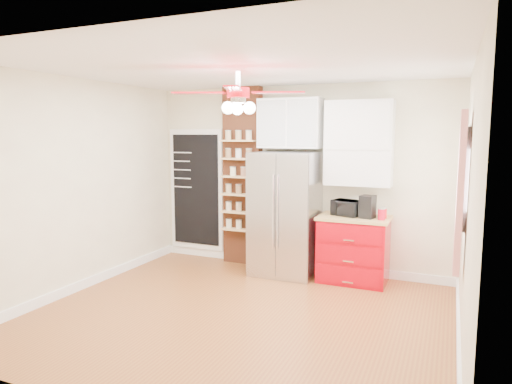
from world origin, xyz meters
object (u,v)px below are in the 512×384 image
at_px(red_cabinet, 353,249).
at_px(coffee_maker, 368,207).
at_px(ceiling_fan, 238,93).
at_px(toaster_oven, 347,208).
at_px(canister_left, 381,214).
at_px(fridge, 285,214).
at_px(pantry_jar_oats, 233,172).

xyz_separation_m(red_cabinet, coffee_maker, (0.18, -0.06, 0.60)).
relative_size(ceiling_fan, toaster_oven, 3.65).
xyz_separation_m(ceiling_fan, coffee_maker, (1.10, 1.62, -1.37)).
relative_size(toaster_oven, canister_left, 2.69).
distance_m(fridge, ceiling_fan, 2.25).
relative_size(fridge, pantry_jar_oats, 13.93).
bearing_deg(coffee_maker, toaster_oven, 178.54).
height_order(fridge, canister_left, fridge).
distance_m(red_cabinet, pantry_jar_oats, 2.11).
bearing_deg(toaster_oven, fridge, -157.19).
height_order(coffee_maker, pantry_jar_oats, pantry_jar_oats).
height_order(red_cabinet, coffee_maker, coffee_maker).
relative_size(ceiling_fan, pantry_jar_oats, 11.14).
bearing_deg(fridge, pantry_jar_oats, 171.01).
xyz_separation_m(red_cabinet, canister_left, (0.37, -0.11, 0.52)).
relative_size(fridge, ceiling_fan, 1.25).
bearing_deg(coffee_maker, pantry_jar_oats, -171.78).
xyz_separation_m(ceiling_fan, pantry_jar_oats, (-0.94, 1.77, -0.99)).
height_order(red_cabinet, ceiling_fan, ceiling_fan).
distance_m(red_cabinet, toaster_oven, 0.56).
bearing_deg(ceiling_fan, fridge, 91.76).
xyz_separation_m(ceiling_fan, toaster_oven, (0.82, 1.69, -1.42)).
height_order(ceiling_fan, pantry_jar_oats, ceiling_fan).
bearing_deg(pantry_jar_oats, red_cabinet, -2.79).
bearing_deg(canister_left, coffee_maker, 165.12).
xyz_separation_m(red_cabinet, pantry_jar_oats, (-1.86, 0.09, 0.98)).
height_order(ceiling_fan, toaster_oven, ceiling_fan).
bearing_deg(red_cabinet, pantry_jar_oats, 177.21).
bearing_deg(pantry_jar_oats, fridge, -8.99).
height_order(fridge, red_cabinet, fridge).
bearing_deg(fridge, coffee_maker, -0.72).
relative_size(fridge, coffee_maker, 5.81).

